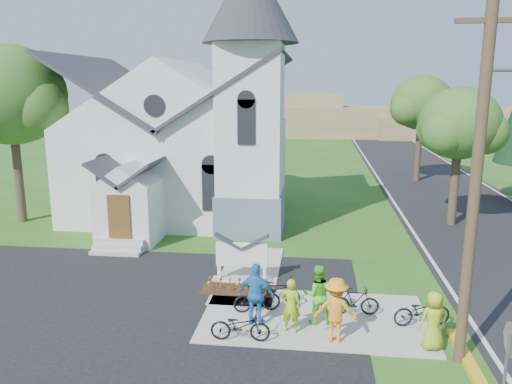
# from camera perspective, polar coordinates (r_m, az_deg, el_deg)

# --- Properties ---
(ground) EXTENTS (120.00, 120.00, 0.00)m
(ground) POSITION_cam_1_polar(r_m,az_deg,el_deg) (15.80, 1.07, -14.78)
(ground) COLOR #2A5E1A
(ground) RESTS_ON ground
(parking_lot) EXTENTS (20.00, 16.00, 0.02)m
(parking_lot) POSITION_cam_1_polar(r_m,az_deg,el_deg) (16.30, -26.02, -15.17)
(parking_lot) COLOR black
(parking_lot) RESTS_ON ground
(road) EXTENTS (8.00, 90.00, 0.02)m
(road) POSITION_cam_1_polar(r_m,az_deg,el_deg) (31.09, 22.70, -2.02)
(road) COLOR black
(road) RESTS_ON ground
(sidewalk) EXTENTS (7.00, 4.00, 0.05)m
(sidewalk) POSITION_cam_1_polar(r_m,az_deg,el_deg) (16.17, 6.71, -14.09)
(sidewalk) COLOR #A7A396
(sidewalk) RESTS_ON ground
(church) EXTENTS (12.35, 12.00, 13.00)m
(church) POSITION_cam_1_polar(r_m,az_deg,el_deg) (27.42, -7.78, 8.13)
(church) COLOR white
(church) RESTS_ON ground
(church_sign) EXTENTS (2.20, 0.40, 1.70)m
(church_sign) POSITION_cam_1_polar(r_m,az_deg,el_deg) (18.45, -1.65, -7.22)
(church_sign) COLOR #A7A396
(church_sign) RESTS_ON ground
(flower_bed) EXTENTS (2.60, 1.10, 0.07)m
(flower_bed) POSITION_cam_1_polar(r_m,az_deg,el_deg) (17.99, -2.06, -11.15)
(flower_bed) COLOR #371C0F
(flower_bed) RESTS_ON ground
(utility_pole) EXTENTS (3.45, 0.28, 10.00)m
(utility_pole) POSITION_cam_1_polar(r_m,az_deg,el_deg) (13.24, 24.28, 3.45)
(utility_pole) COLOR #4D3726
(utility_pole) RESTS_ON ground
(stop_sign) EXTENTS (0.11, 0.76, 2.48)m
(stop_sign) POSITION_cam_1_polar(r_m,az_deg,el_deg) (11.90, 26.97, -16.17)
(stop_sign) COLOR gray
(stop_sign) RESTS_ON ground
(tree_lot_corner) EXTENTS (5.60, 5.60, 9.15)m
(tree_lot_corner) POSITION_cam_1_polar(r_m,az_deg,el_deg) (28.51, -26.28, 9.89)
(tree_lot_corner) COLOR #3C2920
(tree_lot_corner) RESTS_ON ground
(tree_road_near) EXTENTS (4.00, 4.00, 7.05)m
(tree_road_near) POSITION_cam_1_polar(r_m,az_deg,el_deg) (27.03, 22.23, 7.20)
(tree_road_near) COLOR #3C2920
(tree_road_near) RESTS_ON ground
(tree_road_mid) EXTENTS (4.40, 4.40, 7.80)m
(tree_road_mid) POSITION_cam_1_polar(r_m,az_deg,el_deg) (38.78, 18.39, 9.61)
(tree_road_mid) COLOR #3C2920
(tree_road_mid) RESTS_ON ground
(distant_hills) EXTENTS (61.00, 10.00, 5.60)m
(distant_hills) POSITION_cam_1_polar(r_m,az_deg,el_deg) (70.53, 8.47, 8.10)
(distant_hills) COLOR olive
(distant_hills) RESTS_ON ground
(cyclist_0) EXTENTS (0.67, 0.51, 1.64)m
(cyclist_0) POSITION_cam_1_polar(r_m,az_deg,el_deg) (14.92, 4.01, -12.78)
(cyclist_0) COLOR #99C317
(cyclist_0) RESTS_ON sidewalk
(bike_0) EXTENTS (1.72, 0.65, 0.89)m
(bike_0) POSITION_cam_1_polar(r_m,az_deg,el_deg) (14.58, -1.81, -15.04)
(bike_0) COLOR black
(bike_0) RESTS_ON sidewalk
(cyclist_1) EXTENTS (0.99, 0.83, 1.83)m
(cyclist_1) POSITION_cam_1_polar(r_m,az_deg,el_deg) (15.49, 7.03, -11.50)
(cyclist_1) COLOR #4ED728
(cyclist_1) RESTS_ON sidewalk
(bike_1) EXTENTS (1.58, 0.87, 0.92)m
(bike_1) POSITION_cam_1_polar(r_m,az_deg,el_deg) (16.21, 0.12, -12.04)
(bike_1) COLOR black
(bike_1) RESTS_ON sidewalk
(cyclist_2) EXTENTS (1.21, 0.71, 1.93)m
(cyclist_2) POSITION_cam_1_polar(r_m,az_deg,el_deg) (15.23, 0.04, -11.62)
(cyclist_2) COLOR #287FC8
(cyclist_2) RESTS_ON sidewalk
(bike_2) EXTENTS (1.82, 1.10, 0.90)m
(bike_2) POSITION_cam_1_polar(r_m,az_deg,el_deg) (16.93, 2.31, -10.97)
(bike_2) COLOR black
(bike_2) RESTS_ON sidewalk
(cyclist_3) EXTENTS (1.27, 0.81, 1.87)m
(cyclist_3) POSITION_cam_1_polar(r_m,az_deg,el_deg) (14.53, 9.11, -13.14)
(cyclist_3) COLOR orange
(cyclist_3) RESTS_ON sidewalk
(bike_3) EXTENTS (1.52, 0.49, 0.90)m
(bike_3) POSITION_cam_1_polar(r_m,az_deg,el_deg) (16.33, 11.27, -12.13)
(bike_3) COLOR black
(bike_3) RESTS_ON sidewalk
(cyclist_4) EXTENTS (0.94, 0.77, 1.67)m
(cyclist_4) POSITION_cam_1_polar(r_m,az_deg,el_deg) (14.82, 19.62, -13.66)
(cyclist_4) COLOR #A1B922
(cyclist_4) RESTS_ON sidewalk
(bike_4) EXTENTS (1.84, 0.99, 0.92)m
(bike_4) POSITION_cam_1_polar(r_m,az_deg,el_deg) (16.17, 18.43, -12.78)
(bike_4) COLOR black
(bike_4) RESTS_ON sidewalk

